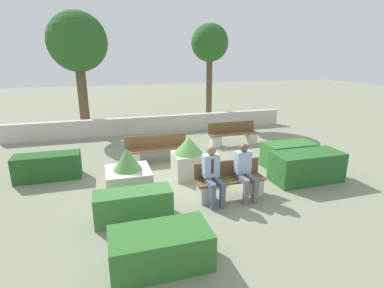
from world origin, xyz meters
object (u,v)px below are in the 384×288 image
(tree_center_left, at_px, (210,45))
(bench_front, at_px, (230,184))
(bench_right_side, at_px, (233,136))
(person_seated_woman, at_px, (245,169))
(planter_corner_right, at_px, (128,175))
(bench_left_side, at_px, (157,152))
(tree_leftmost, at_px, (77,44))
(person_seated_man, at_px, (213,172))
(planter_corner_left, at_px, (189,157))

(tree_center_left, bearing_deg, bench_front, -106.51)
(bench_right_side, height_order, person_seated_woman, person_seated_woman)
(bench_right_side, relative_size, planter_corner_right, 1.67)
(bench_left_side, relative_size, person_seated_woman, 1.50)
(tree_leftmost, bearing_deg, planter_corner_right, -79.98)
(bench_left_side, distance_m, person_seated_woman, 3.53)
(bench_left_side, bearing_deg, planter_corner_right, -115.37)
(person_seated_man, relative_size, planter_corner_left, 1.16)
(bench_left_side, bearing_deg, planter_corner_left, -62.66)
(bench_left_side, height_order, planter_corner_right, planter_corner_right)
(bench_front, height_order, person_seated_woman, person_seated_woman)
(person_seated_woman, xyz_separation_m, tree_leftmost, (-3.94, 8.20, 3.11))
(person_seated_woman, bearing_deg, bench_front, 156.40)
(bench_front, distance_m, planter_corner_left, 1.69)
(bench_front, height_order, planter_corner_left, planter_corner_left)
(planter_corner_right, xyz_separation_m, tree_leftmost, (-1.26, 7.13, 3.39))
(person_seated_man, height_order, tree_leftmost, tree_leftmost)
(bench_left_side, distance_m, planter_corner_right, 2.35)
(planter_corner_left, relative_size, tree_leftmost, 0.23)
(bench_left_side, bearing_deg, tree_center_left, 57.77)
(bench_right_side, distance_m, person_seated_woman, 4.63)
(planter_corner_left, distance_m, tree_center_left, 7.97)
(person_seated_woman, distance_m, tree_center_left, 9.11)
(planter_corner_left, relative_size, tree_center_left, 0.24)
(person_seated_woman, bearing_deg, tree_leftmost, 115.65)
(tree_leftmost, bearing_deg, planter_corner_left, -65.07)
(person_seated_man, relative_size, person_seated_woman, 1.01)
(person_seated_man, xyz_separation_m, planter_corner_left, (-0.09, 1.70, -0.18))
(bench_right_side, relative_size, person_seated_woman, 1.45)
(bench_front, relative_size, bench_right_side, 0.88)
(bench_front, relative_size, person_seated_man, 1.26)
(person_seated_man, relative_size, tree_center_left, 0.28)
(planter_corner_right, distance_m, tree_leftmost, 7.99)
(tree_center_left, bearing_deg, person_seated_woman, -104.20)
(bench_left_side, relative_size, person_seated_man, 1.49)
(bench_right_side, relative_size, tree_leftmost, 0.38)
(bench_right_side, bearing_deg, tree_center_left, 88.11)
(bench_right_side, xyz_separation_m, planter_corner_left, (-2.58, -2.60, 0.24))
(bench_right_side, distance_m, person_seated_man, 4.98)
(person_seated_man, xyz_separation_m, tree_center_left, (2.93, 8.30, 3.10))
(planter_corner_left, relative_size, planter_corner_right, 1.00)
(planter_corner_left, xyz_separation_m, tree_leftmost, (-3.02, 6.50, 3.28))
(person_seated_woman, bearing_deg, planter_corner_right, 158.16)
(planter_corner_left, bearing_deg, tree_center_left, 65.43)
(planter_corner_left, height_order, planter_corner_right, planter_corner_left)
(bench_front, bearing_deg, person_seated_man, -165.01)
(bench_left_side, relative_size, tree_center_left, 0.42)
(bench_front, xyz_separation_m, planter_corner_right, (-2.36, 0.93, 0.14))
(person_seated_woman, xyz_separation_m, planter_corner_left, (-0.92, 1.70, -0.17))
(person_seated_man, bearing_deg, tree_center_left, 70.55)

